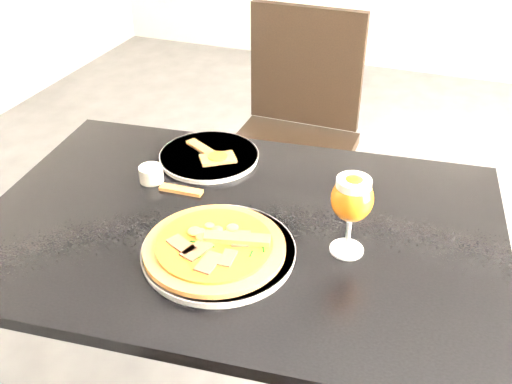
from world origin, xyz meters
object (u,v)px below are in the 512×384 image
at_px(chair_far, 293,133).
at_px(beer_glass, 352,199).
at_px(dining_table, 240,252).
at_px(pizza, 215,246).

distance_m(chair_far, beer_glass, 1.01).
distance_m(dining_table, chair_far, 0.88).
bearing_deg(chair_far, pizza, -82.29).
distance_m(dining_table, pizza, 0.18).
height_order(dining_table, chair_far, chair_far).
bearing_deg(chair_far, dining_table, -81.09).
xyz_separation_m(dining_table, beer_glass, (0.26, -0.02, 0.22)).
bearing_deg(beer_glass, dining_table, 176.45).
bearing_deg(dining_table, pizza, -96.87).
height_order(chair_far, beer_glass, chair_far).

